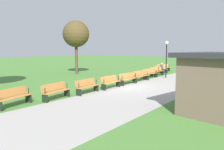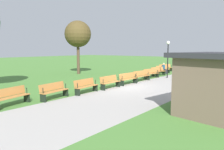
# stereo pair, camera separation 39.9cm
# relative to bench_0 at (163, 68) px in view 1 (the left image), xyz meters

# --- Properties ---
(ground_plane) EXTENTS (120.00, 120.00, 0.00)m
(ground_plane) POSITION_rel_bench_0_xyz_m (12.23, 2.07, -0.48)
(ground_plane) COLOR #477A33
(path_paving) EXTENTS (39.11, 5.05, 0.01)m
(path_paving) POSITION_rel_bench_0_xyz_m (12.23, 4.40, -0.47)
(path_paving) COLOR #A39E99
(path_paving) RESTS_ON ground
(bench_0) EXTENTS (1.93, 1.05, 0.89)m
(bench_0) POSITION_rel_bench_0_xyz_m (0.00, 0.00, 0.00)
(bench_0) COLOR #B27538
(bench_0) RESTS_ON ground
(bench_1) EXTENTS (1.93, 0.95, 0.89)m
(bench_1) POSITION_rel_bench_0_xyz_m (2.17, 0.66, 0.00)
(bench_1) COLOR #B27538
(bench_1) RESTS_ON ground
(bench_2) EXTENTS (1.93, 0.85, 0.89)m
(bench_2) POSITION_rel_bench_0_xyz_m (4.37, 1.18, 0.00)
(bench_2) COLOR #B27538
(bench_2) RESTS_ON ground
(bench_3) EXTENTS (1.92, 0.74, 0.89)m
(bench_3) POSITION_rel_bench_0_xyz_m (6.59, 1.58, 0.00)
(bench_3) COLOR #B27538
(bench_3) RESTS_ON ground
(bench_4) EXTENTS (1.91, 0.64, 0.89)m
(bench_4) POSITION_rel_bench_0_xyz_m (8.84, 1.85, 0.00)
(bench_4) COLOR #B27538
(bench_4) RESTS_ON ground
(bench_5) EXTENTS (1.89, 0.53, 0.89)m
(bench_5) POSITION_rel_bench_0_xyz_m (11.10, 1.98, 0.00)
(bench_5) COLOR #B27538
(bench_5) RESTS_ON ground
(bench_6) EXTENTS (1.89, 0.53, 0.89)m
(bench_6) POSITION_rel_bench_0_xyz_m (13.36, 1.98, 0.00)
(bench_6) COLOR #B27538
(bench_6) RESTS_ON ground
(bench_7) EXTENTS (1.91, 0.64, 0.89)m
(bench_7) POSITION_rel_bench_0_xyz_m (15.62, 1.85, 0.00)
(bench_7) COLOR #B27538
(bench_7) RESTS_ON ground
(bench_8) EXTENTS (1.92, 0.74, 0.89)m
(bench_8) POSITION_rel_bench_0_xyz_m (17.87, 1.58, 0.00)
(bench_8) COLOR #B27538
(bench_8) RESTS_ON ground
(bench_9) EXTENTS (1.93, 0.85, 0.89)m
(bench_9) POSITION_rel_bench_0_xyz_m (20.10, 1.18, 0.00)
(bench_9) COLOR #B27538
(bench_9) RESTS_ON ground
(person_seated) EXTENTS (0.43, 0.58, 1.20)m
(person_seated) POSITION_rel_bench_0_xyz_m (2.17, 0.80, 0.16)
(person_seated) COLOR navy
(person_seated) RESTS_ON ground
(tree_1) EXTENTS (2.87, 2.87, 5.81)m
(tree_1) POSITION_rel_bench_0_xyz_m (8.34, -6.50, 3.86)
(tree_1) COLOR #4C3828
(tree_1) RESTS_ON ground
(lamp_post) EXTENTS (0.32, 0.32, 3.50)m
(lamp_post) POSITION_rel_bench_0_xyz_m (5.49, 2.71, 2.01)
(lamp_post) COLOR black
(lamp_post) RESTS_ON ground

